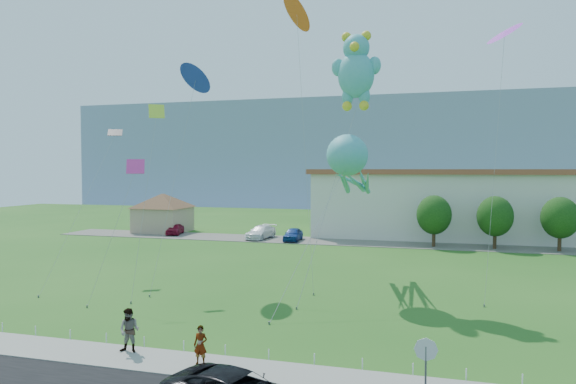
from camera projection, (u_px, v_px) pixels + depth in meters
The scene contains 23 objects.
ground at pixel (216, 344), 23.98m from camera, with size 160.00×160.00×0.00m, color #215718.
sidewalk at pixel (189, 365), 21.33m from camera, with size 80.00×2.50×0.10m, color gray.
parking_strip at pixel (341, 242), 57.67m from camera, with size 70.00×6.00×0.06m, color #59544C.
hill_ridge at pixel (394, 153), 138.94m from camera, with size 160.00×50.00×25.00m, color gray.
pavilion at pixel (163, 209), 66.84m from camera, with size 9.20×9.20×5.00m.
stop_sign at pixel (426, 356), 17.31m from camera, with size 0.80×0.07×2.50m.
rope_fence at pixel (204, 348), 22.72m from camera, with size 26.05×0.05×0.50m.
tree_near at pixel (434, 215), 53.89m from camera, with size 3.60×3.60×5.47m.
tree_mid at pixel (495, 216), 52.28m from camera, with size 3.60×3.60×5.47m.
tree_far at pixel (560, 218), 50.68m from camera, with size 3.60×3.60×5.47m.
pedestrian_left at pixel (201, 345), 21.21m from camera, with size 0.59×0.39×1.61m, color gray.
pedestrian_right at pixel (129, 330), 22.61m from camera, with size 0.94×0.73×1.94m, color gray.
parked_car_red at pixel (175, 229), 64.02m from camera, with size 1.60×3.97×1.35m, color maroon.
parked_car_white at pixel (261, 232), 60.16m from camera, with size 2.11×5.19×1.51m, color white.
parked_car_blue at pixel (293, 234), 58.35m from camera, with size 1.70×4.24×1.44m, color navy.
octopus_kite at pixel (350, 165), 34.88m from camera, with size 4.24×14.48×10.49m.
teddy_bear_kite at pixel (356, 69), 35.00m from camera, with size 4.19×7.81×17.57m.
small_kite_yellow at pixel (154, 131), 36.12m from camera, with size 2.23×6.68×12.78m.
small_kite_orange at pixel (297, 19), 37.93m from camera, with size 3.44×5.91×20.54m.
small_kite_black at pixel (107, 149), 40.07m from camera, with size 1.29×9.85×11.56m.
small_kite_pink at pixel (131, 179), 32.01m from camera, with size 2.30×3.51×8.79m.
small_kite_purple at pixel (504, 39), 33.93m from camera, with size 2.41×5.63×17.90m.
small_kite_blue at pixel (195, 82), 38.34m from camera, with size 1.80×7.30×15.70m.
Camera 1 is at (9.57, -21.88, 8.18)m, focal length 32.00 mm.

